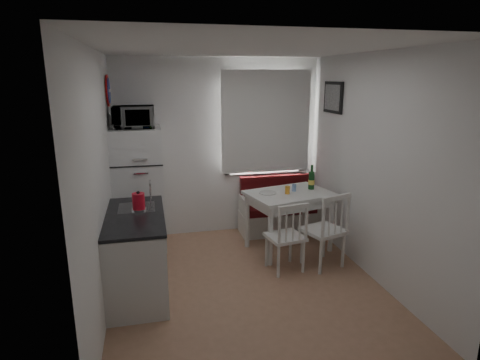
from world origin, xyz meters
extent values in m
cube|color=#A37656|center=(0.00, 0.00, 0.00)|extent=(3.00, 3.50, 0.02)
cube|color=white|center=(0.00, 0.00, 2.60)|extent=(3.00, 3.50, 0.02)
cube|color=white|center=(0.00, 1.75, 1.30)|extent=(3.00, 0.02, 2.60)
cube|color=white|center=(0.00, -1.75, 1.30)|extent=(3.00, 0.02, 2.60)
cube|color=white|center=(-1.50, 0.00, 1.30)|extent=(0.02, 3.50, 2.60)
cube|color=white|center=(1.50, 0.00, 1.30)|extent=(0.02, 3.50, 2.60)
cube|color=silver|center=(0.70, 1.72, 1.62)|extent=(1.22, 0.06, 1.47)
cube|color=white|center=(0.70, 1.65, 1.68)|extent=(1.35, 0.02, 1.50)
cube|color=silver|center=(-1.20, 0.15, 0.43)|extent=(0.60, 1.30, 0.86)
cube|color=black|center=(-1.20, 0.15, 0.89)|extent=(0.62, 1.32, 0.03)
cube|color=#99999E|center=(-1.18, 0.40, 0.85)|extent=(0.40, 0.40, 0.10)
cylinder|color=silver|center=(-1.02, 0.58, 1.03)|extent=(0.02, 0.02, 0.26)
cylinder|color=#1B38A7|center=(-1.47, 1.45, 2.15)|extent=(0.03, 0.40, 0.40)
cube|color=black|center=(1.48, 1.10, 2.05)|extent=(0.04, 0.52, 0.42)
cube|color=silver|center=(0.88, 1.48, 0.17)|extent=(1.19, 0.46, 0.33)
cube|color=#540E11|center=(0.88, 1.48, 0.39)|extent=(1.14, 0.42, 0.11)
cube|color=#540E11|center=(0.88, 1.65, 0.64)|extent=(1.14, 0.09, 0.42)
cube|color=silver|center=(0.80, 0.85, 0.79)|extent=(1.23, 0.99, 0.04)
cube|color=silver|center=(0.80, 0.85, 0.71)|extent=(1.10, 0.86, 0.13)
cylinder|color=silver|center=(0.80, 0.85, 0.39)|extent=(0.07, 0.07, 0.77)
cube|color=silver|center=(0.55, 0.28, 0.43)|extent=(0.48, 0.46, 0.04)
cube|color=silver|center=(0.55, 0.10, 0.67)|extent=(0.40, 0.10, 0.44)
cube|color=silver|center=(1.05, 0.28, 0.47)|extent=(0.57, 0.56, 0.04)
cube|color=silver|center=(1.05, 0.08, 0.73)|extent=(0.43, 0.18, 0.48)
cube|color=white|center=(-1.18, 1.40, 0.84)|extent=(0.67, 0.67, 1.67)
imported|color=white|center=(-1.18, 1.35, 1.82)|extent=(0.52, 0.35, 0.29)
cylinder|color=red|center=(-1.15, 0.27, 1.01)|extent=(0.16, 0.16, 0.22)
cylinder|color=orange|center=(0.75, 0.80, 0.87)|extent=(0.06, 0.06, 0.11)
cylinder|color=#7998CE|center=(0.88, 0.90, 0.86)|extent=(0.06, 0.06, 0.10)
cylinder|color=white|center=(0.50, 0.87, 0.82)|extent=(0.23, 0.23, 0.02)
camera|label=1|loc=(-1.01, -4.04, 2.32)|focal=30.00mm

